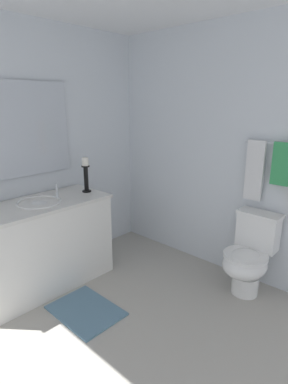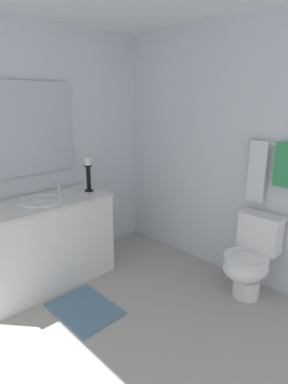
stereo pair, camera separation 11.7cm
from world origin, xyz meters
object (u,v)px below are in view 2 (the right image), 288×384
at_px(candle_holder_tall, 88,173).
at_px(mirror, 21,129).
at_px(towel_bar, 287,145).
at_px(towel_center, 284,165).
at_px(sink_basin, 42,205).
at_px(towel_near_vanity, 257,172).
at_px(vanity_cabinet, 45,242).
at_px(toilet, 250,259).
at_px(bath_mat, 84,309).

bearing_deg(candle_holder_tall, mirror, -120.54).
distance_m(towel_bar, towel_center, 0.17).
xyz_separation_m(sink_basin, candle_holder_tall, (0.02, 0.51, 0.22)).
xyz_separation_m(sink_basin, towel_near_vanity, (1.37, 1.40, 0.32)).
distance_m(vanity_cabinet, towel_bar, 2.34).
bearing_deg(vanity_cabinet, toilet, 38.87).
relative_size(candle_holder_tall, towel_near_vanity, 0.64).
height_order(candle_holder_tall, towel_bar, towel_bar).
distance_m(sink_basin, mirror, 0.73).
bearing_deg(sink_basin, mirror, -179.80).
relative_size(towel_bar, bath_mat, 1.14).
height_order(mirror, towel_near_vanity, mirror).
relative_size(candle_holder_tall, toilet, 0.47).
height_order(mirror, towel_bar, mirror).
height_order(towel_near_vanity, towel_center, same).
relative_size(sink_basin, mirror, 0.38).
bearing_deg(bath_mat, towel_center, 55.17).
xyz_separation_m(mirror, bath_mat, (0.91, -0.00, -1.46)).
relative_size(sink_basin, toilet, 0.54).
bearing_deg(towel_near_vanity, bath_mat, -118.05).
distance_m(vanity_cabinet, towel_near_vanity, 2.08).
xyz_separation_m(toilet, towel_bar, (0.12, 0.22, 1.00)).
xyz_separation_m(vanity_cabinet, bath_mat, (0.62, 0.00, -0.41)).
relative_size(vanity_cabinet, bath_mat, 2.11).
relative_size(mirror, towel_center, 2.84).
bearing_deg(sink_basin, vanity_cabinet, -90.00).
xyz_separation_m(vanity_cabinet, towel_near_vanity, (1.37, 1.40, 0.70)).
xyz_separation_m(sink_basin, bath_mat, (0.62, -0.00, -0.79)).
relative_size(towel_bar, towel_near_vanity, 1.25).
relative_size(mirror, towel_near_vanity, 1.91).
distance_m(candle_holder_tall, bath_mat, 1.28).
bearing_deg(sink_basin, towel_bar, 41.55).
height_order(mirror, towel_center, mirror).
relative_size(vanity_cabinet, towel_near_vanity, 2.31).
relative_size(vanity_cabinet, towel_center, 3.43).
height_order(towel_near_vanity, bath_mat, towel_near_vanity).
relative_size(candle_holder_tall, towel_center, 0.94).
bearing_deg(mirror, vanity_cabinet, -0.01).
bearing_deg(candle_holder_tall, towel_center, 29.35).
xyz_separation_m(towel_near_vanity, bath_mat, (-0.75, -1.40, -1.11)).
bearing_deg(towel_bar, sink_basin, -138.45).
bearing_deg(mirror, candle_holder_tall, 59.46).
distance_m(vanity_cabinet, mirror, 1.09).
xyz_separation_m(towel_bar, towel_center, (0.00, -0.02, -0.16)).
bearing_deg(bath_mat, candle_holder_tall, 139.46).
bearing_deg(towel_bar, towel_near_vanity, -175.49).
relative_size(vanity_cabinet, sink_basin, 3.15).
height_order(sink_basin, towel_center, towel_center).
height_order(toilet, towel_bar, towel_bar).
xyz_separation_m(candle_holder_tall, towel_bar, (1.58, 0.90, 0.35)).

